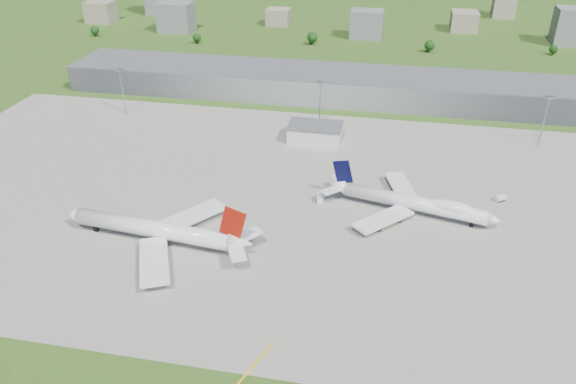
% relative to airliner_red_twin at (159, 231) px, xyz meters
% --- Properties ---
extents(ground, '(1400.00, 1400.00, 0.00)m').
position_rel_airliner_red_twin_xyz_m(ground, '(31.76, 150.82, -5.46)').
color(ground, '#37571B').
rests_on(ground, ground).
extents(apron, '(360.00, 190.00, 0.08)m').
position_rel_airliner_red_twin_xyz_m(apron, '(41.76, 40.82, -5.42)').
color(apron, gray).
rests_on(apron, ground).
extents(terminal, '(300.00, 42.00, 15.00)m').
position_rel_airliner_red_twin_xyz_m(terminal, '(31.76, 165.82, 2.04)').
color(terminal, gray).
rests_on(terminal, ground).
extents(ops_building, '(26.00, 16.00, 8.00)m').
position_rel_airliner_red_twin_xyz_m(ops_building, '(41.76, 100.82, -1.46)').
color(ops_building, silver).
rests_on(ops_building, ground).
extents(mast_west, '(3.50, 2.00, 25.90)m').
position_rel_airliner_red_twin_xyz_m(mast_west, '(-68.24, 115.82, 12.24)').
color(mast_west, gray).
rests_on(mast_west, ground).
extents(mast_center, '(3.50, 2.00, 25.90)m').
position_rel_airliner_red_twin_xyz_m(mast_center, '(41.76, 115.82, 12.24)').
color(mast_center, gray).
rests_on(mast_center, ground).
extents(mast_east, '(3.50, 2.00, 25.90)m').
position_rel_airliner_red_twin_xyz_m(mast_east, '(151.76, 115.82, 12.24)').
color(mast_east, gray).
rests_on(mast_east, ground).
extents(airliner_red_twin, '(74.77, 57.99, 20.51)m').
position_rel_airliner_red_twin_xyz_m(airliner_red_twin, '(0.00, 0.00, 0.00)').
color(airliner_red_twin, white).
rests_on(airliner_red_twin, ground).
extents(airliner_blue_quad, '(68.15, 52.62, 17.98)m').
position_rel_airliner_red_twin_xyz_m(airliner_blue_quad, '(90.50, 38.53, -0.47)').
color(airliner_blue_quad, white).
rests_on(airliner_blue_quad, ground).
extents(tug_yellow, '(4.18, 3.66, 1.80)m').
position_rel_airliner_red_twin_xyz_m(tug_yellow, '(7.44, 5.20, -4.52)').
color(tug_yellow, yellow).
rests_on(tug_yellow, ground).
extents(van_white_near, '(3.52, 5.99, 2.82)m').
position_rel_airliner_red_twin_xyz_m(van_white_near, '(53.04, 40.78, -4.05)').
color(van_white_near, white).
rests_on(van_white_near, ground).
extents(van_white_far, '(4.76, 4.38, 2.32)m').
position_rel_airliner_red_twin_xyz_m(van_white_far, '(126.11, 55.62, -4.28)').
color(van_white_far, white).
rests_on(van_white_far, ground).
extents(bldg_far_w, '(24.00, 20.00, 18.00)m').
position_rel_airliner_red_twin_xyz_m(bldg_far_w, '(-188.24, 320.82, 3.54)').
color(bldg_far_w, gray).
rests_on(bldg_far_w, ground).
extents(bldg_w, '(28.00, 22.00, 24.00)m').
position_rel_airliner_red_twin_xyz_m(bldg_w, '(-108.24, 300.82, 6.54)').
color(bldg_w, slate).
rests_on(bldg_w, ground).
extents(bldg_cw, '(20.00, 18.00, 14.00)m').
position_rel_airliner_red_twin_xyz_m(bldg_cw, '(-28.24, 340.82, 1.54)').
color(bldg_cw, gray).
rests_on(bldg_cw, ground).
extents(bldg_c, '(26.00, 20.00, 22.00)m').
position_rel_airliner_red_twin_xyz_m(bldg_c, '(51.76, 310.82, 5.54)').
color(bldg_c, slate).
rests_on(bldg_c, ground).
extents(bldg_ce, '(22.00, 24.00, 16.00)m').
position_rel_airliner_red_twin_xyz_m(bldg_ce, '(131.76, 350.82, 2.54)').
color(bldg_ce, gray).
rests_on(bldg_ce, ground).
extents(bldg_e, '(30.00, 22.00, 28.00)m').
position_rel_airliner_red_twin_xyz_m(bldg_e, '(211.76, 320.82, 8.54)').
color(bldg_e, slate).
rests_on(bldg_e, ground).
extents(tree_far_w, '(7.20, 7.20, 8.80)m').
position_rel_airliner_red_twin_xyz_m(tree_far_w, '(-168.24, 270.82, -0.28)').
color(tree_far_w, '#382314').
rests_on(tree_far_w, ground).
extents(tree_w, '(6.75, 6.75, 8.25)m').
position_rel_airliner_red_twin_xyz_m(tree_w, '(-78.24, 265.82, -0.60)').
color(tree_w, '#382314').
rests_on(tree_w, ground).
extents(tree_c, '(8.10, 8.10, 9.90)m').
position_rel_airliner_red_twin_xyz_m(tree_c, '(11.76, 280.82, 0.37)').
color(tree_c, '#382314').
rests_on(tree_c, ground).
extents(tree_e, '(7.65, 7.65, 9.35)m').
position_rel_airliner_red_twin_xyz_m(tree_e, '(101.76, 275.82, 0.05)').
color(tree_e, '#382314').
rests_on(tree_e, ground).
extents(tree_far_e, '(6.30, 6.30, 7.70)m').
position_rel_airliner_red_twin_xyz_m(tree_far_e, '(191.76, 285.82, -0.93)').
color(tree_far_e, '#382314').
rests_on(tree_far_e, ground).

